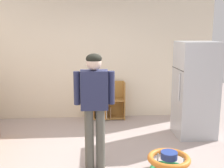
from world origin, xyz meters
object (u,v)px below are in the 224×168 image
at_px(bookshelf, 104,103).
at_px(standing_person, 94,101).
at_px(refrigerator, 195,90).
at_px(baby_walker, 169,163).

distance_m(bookshelf, standing_person, 2.38).
height_order(refrigerator, standing_person, refrigerator).
bearing_deg(refrigerator, baby_walker, -121.81).
distance_m(standing_person, baby_walker, 1.36).
bearing_deg(refrigerator, standing_person, -148.61).
bearing_deg(standing_person, refrigerator, 31.39).
bearing_deg(standing_person, bookshelf, 83.66).
xyz_separation_m(refrigerator, standing_person, (-1.90, -1.16, 0.13)).
xyz_separation_m(refrigerator, baby_walker, (-0.87, -1.40, -0.73)).
relative_size(bookshelf, standing_person, 0.51).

